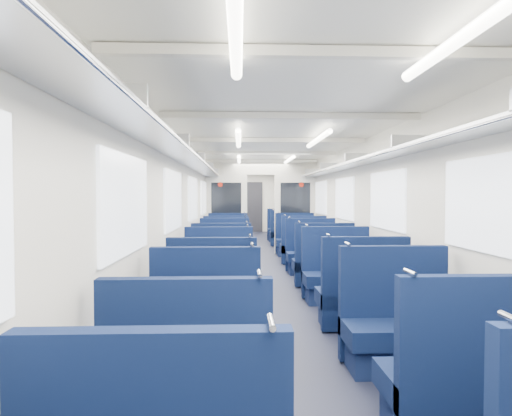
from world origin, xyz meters
TOP-DOWN VIEW (x-y plane):
  - floor at (0.00, 0.00)m, footprint 2.80×18.00m
  - ceiling at (0.00, 0.00)m, footprint 2.80×18.00m
  - wall_left at (-1.40, 0.00)m, footprint 0.02×18.00m
  - dado_left at (-1.39, 0.00)m, footprint 0.03×17.90m
  - wall_right at (1.40, 0.00)m, footprint 0.02×18.00m
  - dado_right at (1.39, 0.00)m, footprint 0.03×17.90m
  - wall_far at (0.00, 9.00)m, footprint 2.80×0.02m
  - luggage_rack_left at (-1.21, 0.00)m, footprint 0.36×17.40m
  - luggage_rack_right at (1.21, 0.00)m, footprint 0.36×17.40m
  - windows at (0.00, -0.46)m, footprint 2.78×15.60m
  - ceiling_fittings at (0.00, -0.26)m, footprint 2.70×16.06m
  - end_door at (0.00, 8.94)m, footprint 0.75×0.06m
  - bulkhead at (-0.00, 2.51)m, footprint 2.80×0.10m
  - seat_4 at (-0.83, -5.99)m, footprint 0.96×0.53m
  - seat_5 at (0.83, -5.97)m, footprint 0.96×0.53m
  - seat_6 at (-0.83, -4.85)m, footprint 0.96×0.53m
  - seat_7 at (0.83, -4.83)m, footprint 0.96×0.53m
  - seat_8 at (-0.83, -3.75)m, footprint 0.96×0.53m
  - seat_9 at (0.83, -3.72)m, footprint 0.96×0.53m
  - seat_10 at (-0.83, -2.49)m, footprint 0.96×0.53m
  - seat_11 at (0.83, -2.49)m, footprint 0.96×0.53m
  - seat_12 at (-0.83, -1.43)m, footprint 0.96×0.53m
  - seat_13 at (0.83, -1.45)m, footprint 0.96×0.53m
  - seat_14 at (-0.83, -0.17)m, footprint 0.96×0.53m
  - seat_15 at (0.83, -0.30)m, footprint 0.96×0.53m
  - seat_16 at (-0.83, 0.87)m, footprint 0.96×0.53m
  - seat_17 at (0.83, 0.82)m, footprint 0.96×0.53m
  - seat_18 at (-0.83, 2.10)m, footprint 0.96×0.53m
  - seat_19 at (0.83, 2.12)m, footprint 0.96×0.53m
  - seat_20 at (-0.83, 4.13)m, footprint 0.96×0.53m
  - seat_21 at (0.83, 4.09)m, footprint 0.96×0.53m
  - seat_22 at (-0.83, 5.37)m, footprint 0.96×0.53m
  - seat_23 at (0.83, 5.37)m, footprint 0.96×0.53m

SIDE VIEW (x-z plane):
  - floor at x=0.00m, z-range -0.01..0.01m
  - seat_4 at x=-0.83m, z-range -0.21..0.87m
  - seat_5 at x=0.83m, z-range -0.21..0.87m
  - seat_6 at x=-0.83m, z-range -0.21..0.87m
  - seat_7 at x=0.83m, z-range -0.21..0.87m
  - seat_8 at x=-0.83m, z-range -0.21..0.87m
  - seat_9 at x=0.83m, z-range -0.21..0.87m
  - seat_10 at x=-0.83m, z-range -0.21..0.87m
  - seat_11 at x=0.83m, z-range -0.21..0.87m
  - seat_12 at x=-0.83m, z-range -0.21..0.87m
  - seat_13 at x=0.83m, z-range -0.21..0.87m
  - seat_14 at x=-0.83m, z-range -0.21..0.87m
  - seat_15 at x=0.83m, z-range -0.21..0.87m
  - seat_16 at x=-0.83m, z-range -0.21..0.87m
  - seat_17 at x=0.83m, z-range -0.21..0.87m
  - seat_18 at x=-0.83m, z-range -0.21..0.87m
  - seat_19 at x=0.83m, z-range -0.21..0.87m
  - seat_20 at x=-0.83m, z-range -0.21..0.87m
  - seat_21 at x=0.83m, z-range -0.21..0.87m
  - seat_22 at x=-0.83m, z-range -0.21..0.87m
  - seat_23 at x=0.83m, z-range -0.21..0.87m
  - dado_left at x=-1.39m, z-range 0.00..0.70m
  - dado_right at x=1.39m, z-range 0.00..0.70m
  - end_door at x=0.00m, z-range 0.00..2.00m
  - wall_left at x=-1.40m, z-range 0.00..2.35m
  - wall_right at x=1.40m, z-range 0.00..2.35m
  - wall_far at x=0.00m, z-range 0.00..2.35m
  - bulkhead at x=0.00m, z-range 0.06..2.41m
  - windows at x=0.00m, z-range 1.04..1.79m
  - luggage_rack_left at x=-1.21m, z-range 1.88..2.06m
  - luggage_rack_right at x=1.21m, z-range 1.88..2.06m
  - ceiling_fittings at x=0.00m, z-range 2.23..2.35m
  - ceiling at x=0.00m, z-range 2.35..2.35m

